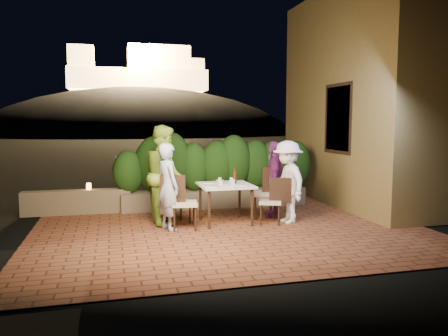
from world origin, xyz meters
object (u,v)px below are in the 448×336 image
object	(u,v)px
diner_green	(164,174)
parapet_lamp	(89,186)
chair_right_front	(270,201)
chair_right_back	(263,192)
bowl	(220,181)
diner_purple	(274,179)
diner_white	(287,182)
chair_left_front	(184,202)
beer_bottle	(235,176)
diner_blue	(168,187)
dining_table	(225,204)
chair_left_back	(178,200)

from	to	relation	value
diner_green	parapet_lamp	xyz separation A→B (m)	(-1.45, 1.29, -0.37)
chair_right_front	chair_right_back	bearing A→B (deg)	-74.86
bowl	chair_right_front	size ratio (longest dim) A/B	0.18
diner_purple	parapet_lamp	distance (m)	3.91
chair_right_front	diner_white	size ratio (longest dim) A/B	0.56
chair_left_front	diner_white	distance (m)	2.02
diner_green	beer_bottle	bearing A→B (deg)	-105.03
chair_right_back	diner_green	world-z (taller)	diner_green
diner_green	diner_white	world-z (taller)	diner_green
chair_left_front	chair_right_back	world-z (taller)	chair_right_back
chair_right_back	diner_white	xyz separation A→B (m)	(0.29, -0.54, 0.27)
diner_blue	chair_right_back	bearing A→B (deg)	-94.25
bowl	chair_right_front	distance (m)	1.07
chair_left_front	diner_purple	distance (m)	2.06
diner_blue	parapet_lamp	distance (m)	2.35
diner_green	chair_right_front	bearing A→B (deg)	-110.64
chair_right_front	chair_right_back	world-z (taller)	chair_right_back
diner_purple	beer_bottle	bearing A→B (deg)	-52.53
chair_left_front	diner_blue	xyz separation A→B (m)	(-0.28, 0.04, 0.29)
chair_right_front	chair_left_front	bearing A→B (deg)	22.13
bowl	diner_purple	bearing A→B (deg)	1.09
chair_right_front	dining_table	bearing A→B (deg)	3.59
beer_bottle	bowl	distance (m)	0.36
dining_table	chair_left_back	size ratio (longest dim) A/B	1.12
diner_purple	parapet_lamp	size ratio (longest dim) A/B	11.01
beer_bottle	chair_right_front	size ratio (longest dim) A/B	0.35
chair_left_back	diner_purple	xyz separation A→B (m)	(1.99, 0.08, 0.33)
beer_bottle	bowl	bearing A→B (deg)	134.40
dining_table	bowl	size ratio (longest dim) A/B	6.36
chair_right_back	diner_white	bearing A→B (deg)	127.56
diner_green	diner_white	bearing A→B (deg)	-108.24
dining_table	diner_blue	size ratio (longest dim) A/B	0.63
chair_left_back	chair_right_back	distance (m)	1.75
chair_right_back	chair_left_front	bearing A→B (deg)	27.95
bowl	diner_blue	size ratio (longest dim) A/B	0.10
chair_right_back	diner_green	bearing A→B (deg)	8.93
chair_right_back	bowl	bearing A→B (deg)	8.72
chair_left_back	diner_blue	world-z (taller)	diner_blue
dining_table	parapet_lamp	size ratio (longest dim) A/B	7.01
dining_table	chair_left_front	bearing A→B (deg)	-161.06
diner_green	diner_purple	world-z (taller)	diner_green
dining_table	chair_left_back	world-z (taller)	chair_left_back
chair_left_front	chair_left_back	bearing A→B (deg)	100.63
bowl	diner_blue	distance (m)	1.21
chair_left_back	diner_purple	bearing A→B (deg)	-20.13
parapet_lamp	diner_green	bearing A→B (deg)	-41.65
diner_purple	parapet_lamp	world-z (taller)	diner_purple
beer_bottle	bowl	world-z (taller)	beer_bottle
beer_bottle	diner_green	xyz separation A→B (m)	(-1.32, 0.24, 0.04)
chair_right_front	diner_white	xyz separation A→B (m)	(0.35, 0.00, 0.35)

